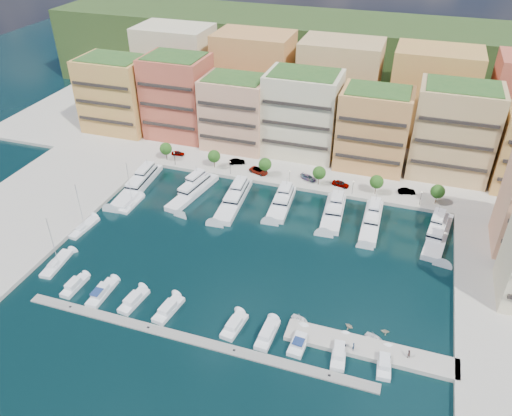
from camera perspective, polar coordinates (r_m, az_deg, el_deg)
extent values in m
plane|color=black|center=(119.02, -0.16, -4.89)|extent=(400.00, 400.00, 0.00)
cube|color=#9E998E|center=(170.28, 6.53, 7.50)|extent=(220.00, 64.00, 2.00)
cube|color=#9E998E|center=(142.64, -25.63, -1.44)|extent=(34.00, 76.00, 2.00)
cube|color=#1E3515|center=(213.91, 9.47, 12.77)|extent=(240.00, 40.00, 58.00)
cube|color=gray|center=(99.69, -7.52, -14.69)|extent=(72.00, 2.20, 0.35)
cube|color=#9E998E|center=(99.33, 12.82, -15.67)|extent=(32.00, 5.00, 2.00)
cube|color=#C18046|center=(179.06, -15.66, 12.34)|extent=(22.00, 16.00, 24.00)
cube|color=black|center=(172.75, -17.10, 11.33)|extent=(20.24, 0.50, 0.90)
cube|color=#295221|center=(175.24, -16.28, 16.10)|extent=(19.36, 14.08, 0.80)
cube|color=#B7523D|center=(169.62, -8.92, 12.36)|extent=(20.00, 16.00, 26.00)
cube|color=black|center=(162.85, -10.21, 11.34)|extent=(18.40, 0.50, 0.90)
cube|color=#295221|center=(165.38, -9.34, 16.70)|extent=(17.60, 14.08, 0.80)
cube|color=tan|center=(160.62, -2.32, 10.75)|extent=(20.00, 15.00, 22.00)
cube|color=black|center=(153.98, -3.34, 9.69)|extent=(18.40, 0.50, 0.90)
cube|color=#295221|center=(156.59, -2.42, 14.61)|extent=(17.60, 13.20, 0.80)
cube|color=beige|center=(156.20, 5.29, 10.56)|extent=(22.00, 16.00, 25.00)
cube|color=black|center=(148.82, 4.52, 9.40)|extent=(20.24, 0.50, 0.90)
cube|color=#295221|center=(151.70, 5.55, 15.05)|extent=(19.36, 14.08, 0.80)
cube|color=#C6884A|center=(151.82, 13.25, 8.69)|extent=(20.00, 15.00, 23.00)
cube|color=black|center=(144.78, 12.87, 7.50)|extent=(18.40, 0.50, 0.90)
cube|color=#295221|center=(147.43, 13.85, 12.88)|extent=(17.60, 13.20, 0.80)
cube|color=tan|center=(153.24, 21.63, 8.03)|extent=(22.00, 16.00, 26.00)
cube|color=black|center=(145.70, 21.62, 6.74)|extent=(20.24, 0.50, 0.90)
cube|color=#295221|center=(148.53, 22.70, 12.68)|extent=(19.36, 14.08, 0.80)
cube|color=beige|center=(192.22, -9.07, 15.50)|extent=(26.00, 18.00, 30.00)
cube|color=#C6884A|center=(181.01, -0.24, 14.78)|extent=(26.00, 18.00, 30.00)
cube|color=tan|center=(174.30, 9.42, 13.60)|extent=(26.00, 18.00, 30.00)
cube|color=#C18046|center=(172.61, 19.44, 11.96)|extent=(26.00, 18.00, 30.00)
cylinder|color=#473323|center=(157.61, -10.19, 5.96)|extent=(0.24, 0.24, 3.00)
sphere|color=#174012|center=(156.61, -10.27, 6.69)|extent=(3.80, 3.80, 3.80)
cylinder|color=#473323|center=(151.22, -4.78, 5.16)|extent=(0.24, 0.24, 3.00)
sphere|color=#174012|center=(150.17, -4.82, 5.91)|extent=(3.80, 3.80, 3.80)
cylinder|color=#473323|center=(146.29, 1.04, 4.24)|extent=(0.24, 0.24, 3.00)
sphere|color=#174012|center=(145.21, 1.05, 5.02)|extent=(3.80, 3.80, 3.80)
cylinder|color=#473323|center=(143.00, 7.17, 3.23)|extent=(0.24, 0.24, 3.00)
sphere|color=#174012|center=(141.90, 7.23, 4.01)|extent=(3.80, 3.80, 3.80)
cylinder|color=#473323|center=(141.46, 13.50, 2.14)|extent=(0.24, 0.24, 3.00)
sphere|color=#174012|center=(140.34, 13.62, 2.92)|extent=(3.80, 3.80, 3.80)
cylinder|color=#473323|center=(141.71, 19.89, 1.01)|extent=(0.24, 0.24, 3.00)
sphere|color=#174012|center=(140.59, 20.06, 1.79)|extent=(3.80, 3.80, 3.80)
cylinder|color=black|center=(153.86, -9.27, 5.55)|extent=(0.10, 0.10, 4.00)
sphere|color=#FFF2CC|center=(152.93, -9.34, 6.23)|extent=(0.30, 0.30, 0.30)
cylinder|color=black|center=(147.07, -2.96, 4.59)|extent=(0.10, 0.10, 4.00)
sphere|color=#FFF2CC|center=(146.10, -2.99, 5.29)|extent=(0.30, 0.30, 0.30)
cylinder|color=black|center=(142.25, 3.84, 3.49)|extent=(0.10, 0.10, 4.00)
sphere|color=#FFF2CC|center=(141.24, 3.87, 4.21)|extent=(0.30, 0.30, 0.30)
cylinder|color=black|center=(139.60, 10.99, 2.27)|extent=(0.10, 0.10, 4.00)
sphere|color=#FFF2CC|center=(138.57, 11.08, 3.00)|extent=(0.30, 0.30, 0.30)
cylinder|color=black|center=(139.24, 18.28, 0.99)|extent=(0.10, 0.10, 4.00)
sphere|color=#FFF2CC|center=(138.21, 18.43, 1.71)|extent=(0.30, 0.30, 0.30)
cube|color=silver|center=(146.51, -13.34, 2.34)|extent=(6.26, 24.69, 2.30)
cube|color=silver|center=(147.28, -12.98, 3.49)|extent=(4.71, 13.66, 1.80)
cube|color=black|center=(147.28, -12.98, 3.49)|extent=(4.77, 13.73, 0.55)
cube|color=silver|center=(147.95, -12.69, 4.39)|extent=(3.28, 7.50, 1.40)
cylinder|color=#B2B2B7|center=(148.30, -12.49, 5.20)|extent=(0.14, 0.14, 1.80)
cube|color=silver|center=(140.63, -7.23, 1.64)|extent=(7.55, 21.46, 2.30)
cube|color=silver|center=(141.20, -6.93, 2.77)|extent=(5.25, 11.99, 1.80)
cube|color=black|center=(141.20, -6.93, 2.77)|extent=(5.32, 12.06, 0.55)
cube|color=silver|center=(141.71, -6.70, 3.66)|extent=(3.48, 6.64, 1.40)
cylinder|color=#B2B2B7|center=(141.93, -6.53, 4.46)|extent=(0.14, 0.14, 1.80)
cube|color=black|center=(140.87, -7.22, 1.48)|extent=(7.61, 21.52, 0.35)
cube|color=silver|center=(136.02, -2.60, 0.70)|extent=(6.29, 22.22, 2.30)
cube|color=silver|center=(136.67, -2.29, 1.89)|extent=(4.77, 12.31, 1.80)
cube|color=black|center=(136.67, -2.29, 1.89)|extent=(4.83, 12.37, 0.55)
cube|color=silver|center=(137.25, -2.05, 2.83)|extent=(3.34, 6.76, 1.40)
cylinder|color=#B2B2B7|center=(137.52, -1.88, 3.67)|extent=(0.14, 0.14, 1.80)
cube|color=silver|center=(134.71, 2.91, 0.33)|extent=(5.73, 17.06, 2.30)
cube|color=silver|center=(134.98, 3.13, 1.43)|extent=(4.43, 9.46, 1.80)
cube|color=black|center=(134.98, 3.13, 1.43)|extent=(4.50, 9.52, 0.55)
cube|color=silver|center=(135.25, 3.31, 2.29)|extent=(3.14, 5.20, 1.40)
cylinder|color=#B2B2B7|center=(135.28, 3.44, 3.08)|extent=(0.14, 0.14, 1.80)
cube|color=silver|center=(132.14, 8.80, -0.79)|extent=(6.00, 17.66, 2.30)
cube|color=silver|center=(132.46, 9.01, 0.34)|extent=(4.61, 9.80, 1.80)
cube|color=black|center=(132.46, 9.01, 0.34)|extent=(4.68, 9.86, 0.55)
cube|color=silver|center=(132.78, 9.19, 1.23)|extent=(3.26, 5.39, 1.40)
cylinder|color=#B2B2B7|center=(132.83, 9.33, 2.04)|extent=(0.14, 0.14, 1.80)
cube|color=black|center=(132.39, 8.78, -0.95)|extent=(6.05, 17.71, 0.35)
cube|color=silver|center=(130.73, 13.01, -1.74)|extent=(4.57, 19.06, 2.30)
cube|color=silver|center=(131.18, 13.23, -0.56)|extent=(3.66, 10.50, 1.80)
cube|color=black|center=(131.18, 13.23, -0.56)|extent=(3.72, 10.56, 0.55)
cube|color=silver|center=(131.60, 13.40, 0.37)|extent=(2.64, 5.74, 1.40)
cylinder|color=#B2B2B7|center=(131.73, 13.55, 1.21)|extent=(0.14, 0.14, 1.80)
cube|color=silver|center=(130.53, 20.02, -3.15)|extent=(7.29, 20.87, 2.30)
cube|color=silver|center=(131.09, 20.21, -1.92)|extent=(5.19, 11.65, 1.80)
cube|color=black|center=(131.09, 20.21, -1.92)|extent=(5.26, 11.71, 0.55)
cube|color=silver|center=(131.61, 20.36, -0.96)|extent=(3.50, 6.45, 1.40)
cylinder|color=#B2B2B7|center=(131.81, 20.51, -0.10)|extent=(0.14, 0.14, 1.80)
cube|color=silver|center=(115.80, -19.97, -8.47)|extent=(2.56, 7.29, 1.40)
cube|color=silver|center=(114.78, -20.20, -8.09)|extent=(1.94, 3.52, 1.10)
cube|color=black|center=(115.74, -19.77, -7.75)|extent=(1.71, 0.15, 0.55)
cube|color=silver|center=(112.27, -17.15, -9.34)|extent=(2.72, 8.76, 1.40)
cube|color=silver|center=(111.17, -17.38, -8.99)|extent=(2.10, 4.21, 1.10)
cube|color=black|center=(112.34, -16.87, -8.53)|extent=(1.92, 0.11, 0.55)
cube|color=navy|center=(110.13, -17.75, -9.12)|extent=(1.88, 2.63, 0.12)
cube|color=silver|center=(108.70, -13.77, -10.36)|extent=(3.57, 8.03, 1.40)
cube|color=silver|center=(107.59, -13.96, -9.99)|extent=(2.50, 3.95, 1.10)
cube|color=black|center=(108.69, -13.53, -9.56)|extent=(1.91, 0.33, 0.55)
cube|color=silver|center=(105.40, -9.94, -11.46)|extent=(3.86, 8.37, 1.40)
cube|color=silver|center=(104.25, -10.11, -11.09)|extent=(2.68, 4.13, 1.10)
cube|color=black|center=(105.42, -9.70, -10.62)|extent=(1.99, 0.38, 0.55)
cube|color=silver|center=(100.83, -2.49, -13.43)|extent=(3.64, 7.49, 1.40)
cube|color=silver|center=(99.66, -2.58, -13.06)|extent=(2.57, 3.70, 1.10)
cube|color=black|center=(100.76, -2.29, -12.60)|extent=(1.98, 0.35, 0.55)
cube|color=silver|center=(99.31, 1.31, -14.34)|extent=(3.05, 8.10, 1.40)
cube|color=silver|center=(98.09, 1.24, -13.99)|extent=(2.27, 3.92, 1.10)
cube|color=black|center=(99.32, 1.52, -13.44)|extent=(1.95, 0.18, 0.55)
cube|color=silver|center=(98.30, 4.97, -15.15)|extent=(3.28, 7.21, 1.40)
cube|color=silver|center=(97.10, 4.95, -14.79)|extent=(2.42, 3.51, 1.10)
cube|color=black|center=(98.21, 5.15, -14.30)|extent=(2.04, 0.23, 0.55)
cube|color=navy|center=(96.05, 4.83, -14.94)|extent=(2.11, 2.23, 0.12)
cube|color=silver|center=(97.61, 9.46, -16.06)|extent=(3.27, 8.43, 1.40)
cube|color=silver|center=(96.37, 9.48, -15.74)|extent=(2.33, 4.11, 1.10)
cube|color=black|center=(97.65, 9.65, -15.13)|extent=(1.83, 0.26, 0.55)
cube|color=silver|center=(97.54, 14.40, -16.95)|extent=(2.99, 7.31, 1.40)
cube|color=silver|center=(96.32, 14.48, -16.61)|extent=(2.17, 3.57, 1.10)
cube|color=black|center=(97.46, 14.56, -16.08)|extent=(1.77, 0.23, 0.55)
cube|color=silver|center=(123.49, -21.79, -6.00)|extent=(3.68, 10.04, 1.20)
cube|color=silver|center=(122.40, -22.15, -5.94)|extent=(1.90, 2.60, 0.60)
cylinder|color=#B2B2B7|center=(119.96, -22.30, -3.41)|extent=(0.14, 0.14, 12.00)
cylinder|color=#B2B2B7|center=(121.71, -22.36, -5.82)|extent=(0.50, 4.41, 0.10)
cube|color=silver|center=(133.27, -19.09, -2.20)|extent=(3.53, 9.77, 1.20)
cube|color=silver|center=(132.18, -19.39, -2.11)|extent=(1.86, 2.52, 0.60)
cylinder|color=#B2B2B7|center=(130.06, -19.50, 0.28)|extent=(0.14, 0.14, 12.00)
cylinder|color=#B2B2B7|center=(131.49, -19.57, -1.98)|extent=(0.43, 4.31, 0.10)
cube|color=silver|center=(139.18, -14.02, 0.38)|extent=(2.83, 9.27, 1.20)
cube|color=silver|center=(138.06, -14.26, 0.50)|extent=(1.65, 2.33, 0.60)
cylinder|color=#B2B2B7|center=(136.14, -14.29, 2.81)|extent=(0.14, 0.14, 12.00)
cylinder|color=#B2B2B7|center=(137.37, -14.39, 0.64)|extent=(0.16, 4.16, 0.10)
imported|color=beige|center=(102.87, 14.55, -13.46)|extent=(1.77, 1.56, 0.88)
imported|color=white|center=(101.07, 13.43, -14.33)|extent=(4.81, 4.22, 0.83)
imported|color=beige|center=(102.32, 10.60, -13.09)|extent=(2.20, 2.07, 0.92)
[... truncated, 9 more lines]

